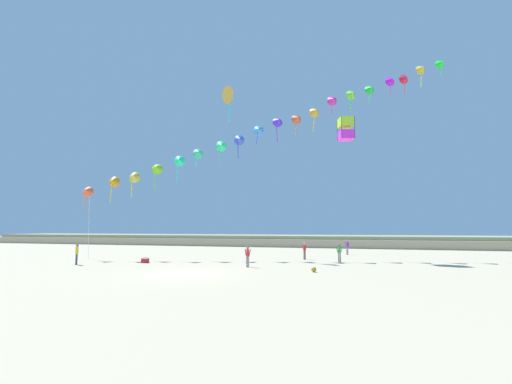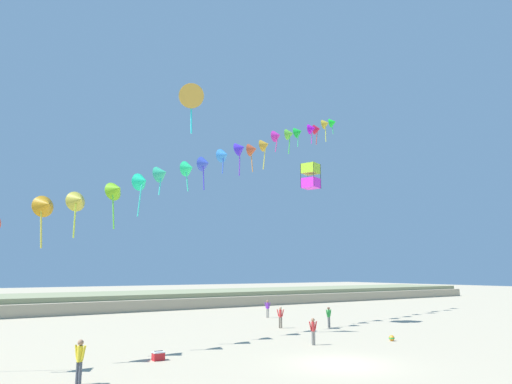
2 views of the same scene
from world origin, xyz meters
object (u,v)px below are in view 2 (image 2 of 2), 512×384
Objects in this scene: person_near_left at (268,308)px; beach_cooler at (158,356)px; person_near_right at (280,316)px; person_mid_center at (329,316)px; person_far_left at (80,358)px; beach_ball at (392,338)px; large_kite_low_lead at (311,176)px; person_far_right at (313,329)px; large_kite_mid_trail at (192,97)px.

person_near_left is 21.71m from beach_cooler.
person_near_right is 3.82m from person_mid_center.
beach_ball is at bearing 2.40° from person_far_left.
person_far_right is at bearing -130.82° from large_kite_low_lead.
large_kite_low_lead is (21.33, 10.82, 11.69)m from person_far_left.
person_mid_center is 2.74× the size of beach_cooler.
person_far_left is 21.41m from large_kite_mid_trail.
person_far_right is 18.78m from large_kite_mid_trail.
large_kite_mid_trail is 21.87m from beach_ball.
beach_cooler is at bearing 171.66° from beach_ball.
person_near_left is 0.74× the size of large_kite_low_lead.
beach_ball is at bearing -96.24° from person_near_left.
person_near_left reaches higher than beach_ball.
beach_ball is (14.73, -2.16, -0.03)m from beach_cooler.
beach_ball is (5.21, -1.50, -0.73)m from person_far_right.
person_far_right is 0.72× the size of large_kite_low_lead.
beach_ball is at bearing -77.86° from person_near_right.
large_kite_low_lead reaches higher than person_far_right.
person_mid_center is 16.90m from beach_cooler.
person_far_left is (-20.96, -17.05, 0.05)m from person_near_left.
large_kite_low_lead reaches higher than person_near_right.
beach_cooler is (-4.89, -7.31, -17.05)m from large_kite_mid_trail.
person_far_left is at bearing -132.30° from large_kite_mid_trail.
person_far_right is at bearing 163.96° from beach_ball.
person_near_right is (-3.75, -7.09, -0.00)m from person_near_left.
large_kite_mid_trail is 19.19m from beach_cooler.
person_far_left is at bearing -153.11° from large_kite_low_lead.
beach_cooler is (-12.76, -7.00, -0.72)m from person_near_right.
person_far_right is 5.47m from beach_ball.
person_mid_center is (3.33, -1.86, -0.02)m from person_near_right.
person_near_left is at bearing 40.48° from beach_cooler.
large_kite_mid_trail reaches higher than beach_ball.
beach_cooler reaches higher than beach_ball.
person_far_right is 16.27m from large_kite_low_lead.
person_near_right reaches higher than person_far_right.
person_mid_center reaches higher than person_far_right.
person_near_right is at bearing -2.30° from large_kite_mid_trail.
person_far_left is 26.62m from large_kite_low_lead.
person_far_left is at bearing -177.60° from beach_ball.
person_near_right reaches higher than person_mid_center.
person_near_left is 0.41× the size of large_kite_mid_trail.
beach_cooler is at bearing -155.03° from large_kite_low_lead.
person_far_left reaches higher than person_far_right.
large_kite_low_lead reaches higher than beach_ball.
person_near_right is 18.13m from large_kite_mid_trail.
person_near_right is 19.89m from person_far_left.
beach_cooler is at bearing -123.78° from large_kite_mid_trail.
beach_ball is at bearing -102.07° from large_kite_low_lead.
large_kite_mid_trail is at bearing 56.22° from beach_cooler.
beach_cooler is (-16.87, -7.85, -12.46)m from large_kite_low_lead.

